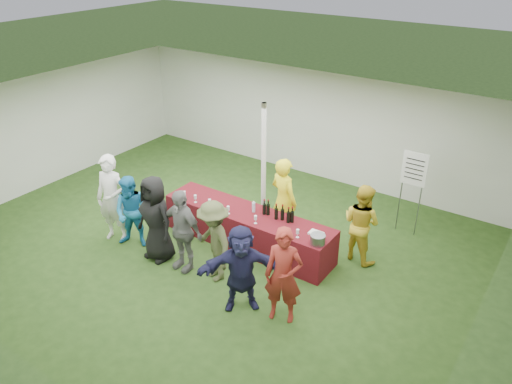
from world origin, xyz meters
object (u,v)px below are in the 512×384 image
Objects in this scene: staff_pourer at (284,201)px; customer_0 at (112,199)px; staff_back at (361,223)px; customer_4 at (214,241)px; serving_table at (248,229)px; customer_6 at (283,276)px; customer_2 at (156,219)px; customer_3 at (182,230)px; wine_list_sign at (414,175)px; dump_bucket at (318,239)px; customer_5 at (241,268)px; customer_1 at (132,212)px.

staff_pourer is 0.98× the size of customer_0.
staff_pourer is at bearing 24.17° from staff_back.
serving_table is at bearing 124.24° from customer_4.
customer_2 is at bearing 158.44° from customer_6.
customer_6 is at bearing -0.48° from customer_3.
staff_back is at bearing 11.43° from customer_0.
serving_table is 3.46m from wine_list_sign.
customer_3 reaches higher than dump_bucket.
customer_3 is at bearing -13.88° from customer_0.
wine_list_sign is 4.13m from customer_5.
dump_bucket is 0.16× the size of customer_6.
customer_0 is at bearing 136.39° from customer_5.
customer_6 is at bearing -24.04° from customer_1.
customer_1 is at bearing 134.61° from customer_5.
staff_pourer is 3.39m from customer_0.
customer_0 is (-4.78, -3.58, -0.40)m from wine_list_sign.
customer_2 is 1.02× the size of customer_6.
staff_back is 0.92× the size of customer_2.
customer_5 is at bearing -110.79° from wine_list_sign.
customer_2 is (-2.82, -1.09, 0.01)m from dump_bucket.
customer_0 is 0.52m from customer_1.
staff_pourer is 1.57m from staff_back.
wine_list_sign reaches higher than staff_pourer.
customer_4 reaches higher than customer_5.
customer_0 is 1.10× the size of customer_6.
wine_list_sign reaches higher than customer_3.
customer_0 is (-3.99, -1.10, 0.08)m from dump_bucket.
customer_4 is 0.93× the size of customer_6.
wine_list_sign is 4.20m from customer_4.
customer_4 is at bearing 152.93° from customer_6.
staff_back is at bearing 75.07° from customer_4.
wine_list_sign is 1.15× the size of staff_back.
customer_0 is at bearing -164.59° from dump_bucket.
serving_table is at bearing 66.86° from staff_pourer.
serving_table is 2.28m from customer_1.
customer_1 is 0.96× the size of customer_4.
dump_bucket is 0.16× the size of customer_3.
customer_4 is at bearing 10.56° from customer_2.
customer_6 is (0.71, 0.14, 0.06)m from customer_5.
customer_4 is at bearing 117.86° from customer_5.
staff_pourer is at bearing 16.83° from customer_1.
customer_5 is at bearing 4.96° from customer_4.
wine_list_sign is 1.17× the size of customer_5.
dump_bucket is at bearing 85.36° from staff_back.
customer_2 is at bearing -147.95° from customer_4.
serving_table is 2.30× the size of staff_back.
dump_bucket is 1.81m from customer_4.
staff_pourer is (-1.18, 0.78, 0.06)m from dump_bucket.
wine_list_sign is 5.10m from customer_2.
customer_1 is 2.86m from customer_5.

